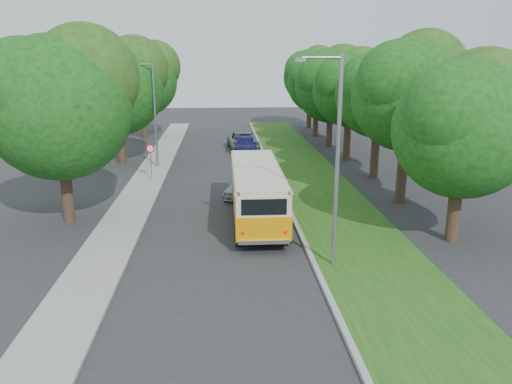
{
  "coord_description": "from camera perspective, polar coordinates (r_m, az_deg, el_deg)",
  "views": [
    {
      "loc": [
        0.08,
        -20.09,
        7.9
      ],
      "look_at": [
        1.72,
        3.29,
        1.5
      ],
      "focal_mm": 35.0,
      "sensor_mm": 36.0,
      "label": 1
    }
  ],
  "objects": [
    {
      "name": "vintage_bus",
      "position": [
        24.51,
        0.07,
        -0.16
      ],
      "size": [
        2.44,
        9.29,
        2.76
      ],
      "primitive_type": null,
      "rotation": [
        0.0,
        0.0,
        -0.01
      ],
      "color": "orange",
      "rests_on": "ground"
    },
    {
      "name": "lamppost_far",
      "position": [
        36.6,
        -11.65,
        9.03
      ],
      "size": [
        1.71,
        0.16,
        7.5
      ],
      "color": "gray",
      "rests_on": "ground"
    },
    {
      "name": "car_blue",
      "position": [
        42.4,
        -1.25,
        5.44
      ],
      "size": [
        1.98,
        4.63,
        1.33
      ],
      "primitive_type": "imported",
      "rotation": [
        0.0,
        0.0,
        -0.02
      ],
      "color": "#141459",
      "rests_on": "ground"
    },
    {
      "name": "ground",
      "position": [
        21.58,
        -3.97,
        -6.23
      ],
      "size": [
        120.0,
        120.0,
        0.0
      ],
      "primitive_type": "plane",
      "color": "#2C2C2F",
      "rests_on": "ground"
    },
    {
      "name": "warning_sign",
      "position": [
        32.97,
        -11.96,
        4.12
      ],
      "size": [
        0.56,
        0.1,
        2.5
      ],
      "color": "gray",
      "rests_on": "ground"
    },
    {
      "name": "sidewalk",
      "position": [
        26.73,
        -14.36,
        -2.27
      ],
      "size": [
        2.2,
        70.0,
        0.12
      ],
      "primitive_type": "cube",
      "color": "gray",
      "rests_on": "ground"
    },
    {
      "name": "curb",
      "position": [
        26.51,
        3.8,
        -1.93
      ],
      "size": [
        0.2,
        70.0,
        0.15
      ],
      "primitive_type": "cube",
      "color": "gray",
      "rests_on": "ground"
    },
    {
      "name": "treeline",
      "position": [
        38.25,
        0.6,
        12.31
      ],
      "size": [
        24.27,
        41.91,
        9.46
      ],
      "color": "#332319",
      "rests_on": "ground"
    },
    {
      "name": "car_silver",
      "position": [
        29.01,
        -1.53,
        0.74
      ],
      "size": [
        2.63,
        3.94,
        1.25
      ],
      "primitive_type": "imported",
      "rotation": [
        0.0,
        0.0,
        -0.35
      ],
      "color": "silver",
      "rests_on": "ground"
    },
    {
      "name": "lamppost_near",
      "position": [
        18.41,
        9.04,
        4.03
      ],
      "size": [
        1.71,
        0.16,
        8.0
      ],
      "color": "gray",
      "rests_on": "ground"
    },
    {
      "name": "car_grey",
      "position": [
        43.67,
        -1.5,
        5.82
      ],
      "size": [
        2.79,
        5.45,
        1.47
      ],
      "primitive_type": "imported",
      "rotation": [
        0.0,
        0.0,
        0.07
      ],
      "color": "slate",
      "rests_on": "ground"
    },
    {
      "name": "grass_verge",
      "position": [
        26.93,
        8.76,
        -1.82
      ],
      "size": [
        4.5,
        70.0,
        0.13
      ],
      "primitive_type": "cube",
      "color": "#174D14",
      "rests_on": "ground"
    },
    {
      "name": "car_white",
      "position": [
        36.25,
        0.43,
        3.68
      ],
      "size": [
        1.96,
        3.93,
        1.24
      ],
      "primitive_type": "imported",
      "rotation": [
        0.0,
        0.0,
        0.18
      ],
      "color": "silver",
      "rests_on": "ground"
    }
  ]
}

